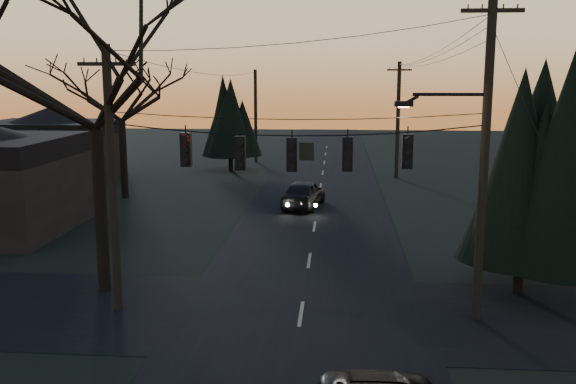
# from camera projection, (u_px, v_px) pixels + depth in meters

# --- Properties ---
(main_road) EXTENTS (8.00, 120.00, 0.02)m
(main_road) POSITION_uv_depth(u_px,v_px,m) (313.00, 237.00, 30.39)
(main_road) COLOR black
(main_road) RESTS_ON ground
(cross_road) EXTENTS (60.00, 7.00, 0.02)m
(cross_road) POSITION_uv_depth(u_px,v_px,m) (301.00, 314.00, 20.58)
(cross_road) COLOR black
(cross_road) RESTS_ON ground
(utility_pole_right) EXTENTS (5.00, 0.30, 10.00)m
(utility_pole_right) POSITION_uv_depth(u_px,v_px,m) (475.00, 319.00, 20.17)
(utility_pole_right) COLOR black
(utility_pole_right) RESTS_ON ground
(utility_pole_left) EXTENTS (1.80, 0.30, 8.50)m
(utility_pole_left) POSITION_uv_depth(u_px,v_px,m) (119.00, 309.00, 21.03)
(utility_pole_left) COLOR black
(utility_pole_left) RESTS_ON ground
(utility_pole_far_r) EXTENTS (1.80, 0.30, 8.50)m
(utility_pole_far_r) POSITION_uv_depth(u_px,v_px,m) (396.00, 178.00, 47.63)
(utility_pole_far_r) COLOR black
(utility_pole_far_r) RESTS_ON ground
(utility_pole_far_l) EXTENTS (0.30, 0.30, 8.00)m
(utility_pole_far_l) POSITION_uv_depth(u_px,v_px,m) (256.00, 162.00, 56.34)
(utility_pole_far_l) COLOR black
(utility_pole_far_l) RESTS_ON ground
(span_signal_assembly) EXTENTS (11.50, 0.44, 1.60)m
(span_signal_assembly) POSITION_uv_depth(u_px,v_px,m) (294.00, 152.00, 19.65)
(span_signal_assembly) COLOR black
(span_signal_assembly) RESTS_ON ground
(bare_tree_left) EXTENTS (9.98, 9.98, 11.52)m
(bare_tree_left) POSITION_uv_depth(u_px,v_px,m) (93.00, 60.00, 21.41)
(bare_tree_left) COLOR black
(bare_tree_left) RESTS_ON ground
(evergreen_right) EXTENTS (4.57, 4.57, 7.69)m
(evergreen_right) POSITION_uv_depth(u_px,v_px,m) (525.00, 168.00, 21.79)
(evergreen_right) COLOR black
(evergreen_right) RESTS_ON ground
(bare_tree_dist) EXTENTS (6.55, 6.55, 9.56)m
(bare_tree_dist) POSITION_uv_depth(u_px,v_px,m) (120.00, 90.00, 38.85)
(bare_tree_dist) COLOR black
(bare_tree_dist) RESTS_ON ground
(evergreen_dist) EXTENTS (3.89, 3.89, 6.61)m
(evergreen_dist) POSITION_uv_depth(u_px,v_px,m) (230.00, 122.00, 50.43)
(evergreen_dist) COLOR black
(evergreen_dist) RESTS_ON ground
(house_left_far) EXTENTS (9.00, 7.00, 5.20)m
(house_left_far) POSITION_uv_depth(u_px,v_px,m) (50.00, 143.00, 47.11)
(house_left_far) COLOR black
(house_left_far) RESTS_ON ground
(sedan_oncoming_a) EXTENTS (2.64, 4.96, 1.61)m
(sedan_oncoming_a) POSITION_uv_depth(u_px,v_px,m) (304.00, 194.00, 36.91)
(sedan_oncoming_a) COLOR black
(sedan_oncoming_a) RESTS_ON ground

